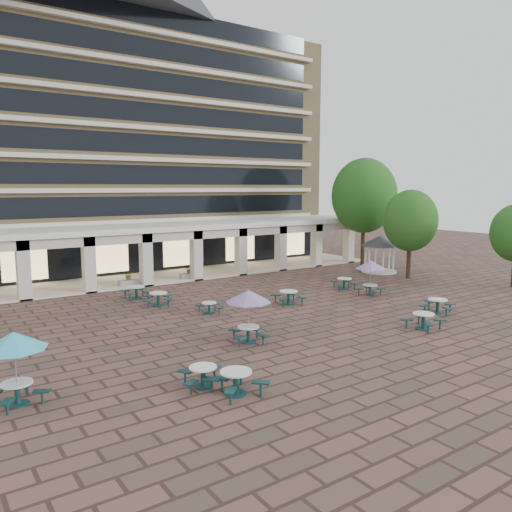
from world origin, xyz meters
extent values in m
plane|color=brown|center=(0.00, 0.00, 0.00)|extent=(120.00, 120.00, 0.00)
cube|color=tan|center=(0.00, 25.50, 11.00)|extent=(40.00, 15.00, 22.00)
cube|color=beige|center=(0.00, 17.75, 4.50)|extent=(36.80, 0.50, 0.35)
cube|color=black|center=(0.00, 17.98, 5.80)|extent=(35.20, 0.05, 1.60)
cube|color=beige|center=(0.00, 17.75, 7.10)|extent=(36.80, 0.50, 0.35)
cube|color=black|center=(0.00, 17.98, 8.40)|extent=(35.20, 0.05, 1.60)
cube|color=beige|center=(0.00, 17.75, 9.70)|extent=(36.80, 0.50, 0.35)
cube|color=black|center=(0.00, 17.98, 11.00)|extent=(35.20, 0.05, 1.60)
cube|color=beige|center=(0.00, 17.75, 12.30)|extent=(36.80, 0.50, 0.35)
cube|color=black|center=(0.00, 17.98, 13.60)|extent=(35.20, 0.05, 1.60)
cube|color=beige|center=(0.00, 17.75, 14.90)|extent=(36.80, 0.50, 0.35)
cube|color=black|center=(0.00, 17.98, 16.20)|extent=(35.20, 0.05, 1.60)
cube|color=beige|center=(0.00, 17.75, 17.50)|extent=(36.80, 0.50, 0.35)
cube|color=black|center=(0.00, 17.98, 18.80)|extent=(35.20, 0.05, 1.60)
cube|color=beige|center=(0.00, 17.75, 20.10)|extent=(36.80, 0.50, 0.35)
cube|color=black|center=(0.00, 17.98, 21.40)|extent=(35.20, 0.05, 1.60)
cube|color=white|center=(0.00, 15.00, 4.20)|extent=(42.00, 6.60, 0.40)
cube|color=beige|center=(0.00, 12.15, 3.75)|extent=(42.00, 0.30, 0.90)
cube|color=black|center=(0.00, 17.70, 1.80)|extent=(38.00, 0.15, 3.20)
cube|color=beige|center=(0.00, 15.00, 0.06)|extent=(42.00, 6.00, 0.12)
cube|color=beige|center=(-10.56, 12.40, 2.00)|extent=(0.80, 0.80, 4.00)
cube|color=beige|center=(-6.33, 12.40, 2.00)|extent=(0.80, 0.80, 4.00)
cube|color=beige|center=(-2.11, 12.40, 2.00)|extent=(0.80, 0.80, 4.00)
cube|color=beige|center=(2.11, 12.40, 2.00)|extent=(0.80, 0.80, 4.00)
cube|color=beige|center=(6.33, 12.40, 2.00)|extent=(0.80, 0.80, 4.00)
cube|color=beige|center=(10.56, 12.40, 2.00)|extent=(0.80, 0.80, 4.00)
cube|color=beige|center=(14.78, 12.40, 2.00)|extent=(0.80, 0.80, 4.00)
cube|color=beige|center=(19.00, 12.40, 2.00)|extent=(0.80, 0.80, 4.00)
cube|color=#FFD88C|center=(-9.60, 17.55, 1.60)|extent=(3.20, 0.08, 2.40)
cube|color=#FFD88C|center=(-3.20, 17.55, 1.60)|extent=(3.20, 0.08, 2.40)
cube|color=#FFD88C|center=(3.20, 17.55, 1.60)|extent=(3.20, 0.08, 2.40)
cube|color=#FFD88C|center=(9.60, 17.55, 1.60)|extent=(3.20, 0.08, 2.40)
cube|color=#FFD88C|center=(16.00, 17.55, 1.60)|extent=(3.20, 0.08, 2.40)
cylinder|color=#13373A|center=(-7.22, -8.21, 0.02)|extent=(0.80, 0.80, 0.05)
cylinder|color=#13373A|center=(-7.22, -8.21, 0.38)|extent=(0.21, 0.21, 0.76)
cylinder|color=white|center=(-7.22, -8.21, 0.84)|extent=(1.15, 1.15, 0.06)
cube|color=#13373A|center=(-6.59, -7.57, 0.50)|extent=(0.67, 0.68, 0.06)
cylinder|color=#13373A|center=(-6.59, -7.57, 0.24)|extent=(0.09, 0.09, 0.48)
cube|color=#13373A|center=(-7.86, -7.59, 0.50)|extent=(0.68, 0.67, 0.06)
cylinder|color=#13373A|center=(-7.86, -7.59, 0.24)|extent=(0.09, 0.09, 0.48)
cube|color=#13373A|center=(-7.84, -8.85, 0.50)|extent=(0.67, 0.68, 0.06)
cylinder|color=#13373A|center=(-7.84, -8.85, 0.24)|extent=(0.09, 0.09, 0.48)
cube|color=#13373A|center=(-6.58, -8.84, 0.50)|extent=(0.68, 0.67, 0.06)
cylinder|color=#13373A|center=(-6.58, -8.84, 0.24)|extent=(0.09, 0.09, 0.48)
cylinder|color=#13373A|center=(-7.86, -6.96, 0.02)|extent=(0.72, 0.72, 0.04)
cylinder|color=#13373A|center=(-7.86, -6.96, 0.34)|extent=(0.19, 0.19, 0.68)
cylinder|color=white|center=(-7.86, -6.96, 0.75)|extent=(1.03, 1.03, 0.05)
cube|color=#13373A|center=(-7.16, -6.56, 0.45)|extent=(0.64, 0.53, 0.05)
cylinder|color=#13373A|center=(-7.16, -6.56, 0.22)|extent=(0.08, 0.08, 0.43)
cube|color=#13373A|center=(-8.25, -6.25, 0.45)|extent=(0.53, 0.64, 0.05)
cylinder|color=#13373A|center=(-8.25, -6.25, 0.22)|extent=(0.08, 0.08, 0.43)
cube|color=#13373A|center=(-8.56, -7.35, 0.45)|extent=(0.64, 0.53, 0.05)
cylinder|color=#13373A|center=(-8.56, -7.35, 0.22)|extent=(0.08, 0.08, 0.43)
cube|color=#13373A|center=(-7.47, -7.66, 0.45)|extent=(0.53, 0.64, 0.05)
cylinder|color=#13373A|center=(-7.47, -7.66, 0.22)|extent=(0.08, 0.08, 0.43)
cylinder|color=#13373A|center=(8.81, -5.09, 0.02)|extent=(0.77, 0.77, 0.04)
cylinder|color=#13373A|center=(8.81, -5.09, 0.36)|extent=(0.20, 0.20, 0.72)
cylinder|color=white|center=(8.81, -5.09, 0.80)|extent=(1.09, 1.09, 0.05)
cube|color=#13373A|center=(9.11, -4.28, 0.48)|extent=(0.50, 0.67, 0.05)
cylinder|color=#13373A|center=(9.11, -4.28, 0.23)|extent=(0.09, 0.09, 0.46)
cube|color=#13373A|center=(8.01, -4.79, 0.48)|extent=(0.67, 0.50, 0.05)
cylinder|color=#13373A|center=(8.01, -4.79, 0.23)|extent=(0.09, 0.09, 0.46)
cube|color=#13373A|center=(8.51, -5.89, 0.48)|extent=(0.50, 0.67, 0.05)
cylinder|color=#13373A|center=(8.51, -5.89, 0.23)|extent=(0.09, 0.09, 0.46)
cube|color=#13373A|center=(9.61, -5.38, 0.48)|extent=(0.67, 0.50, 0.05)
cylinder|color=#13373A|center=(9.61, -5.38, 0.23)|extent=(0.09, 0.09, 0.46)
cylinder|color=#13373A|center=(-13.79, -4.71, 0.02)|extent=(0.73, 0.73, 0.04)
cylinder|color=#13373A|center=(-13.79, -4.71, 0.34)|extent=(0.19, 0.19, 0.69)
cylinder|color=white|center=(-13.79, -4.71, 0.76)|extent=(1.04, 1.04, 0.05)
cube|color=#13373A|center=(-13.36, -4.02, 0.46)|extent=(0.55, 0.64, 0.05)
cylinder|color=#13373A|center=(-13.36, -4.02, 0.22)|extent=(0.08, 0.08, 0.44)
cube|color=#13373A|center=(-14.21, -5.41, 0.46)|extent=(0.55, 0.64, 0.05)
cylinder|color=#13373A|center=(-14.21, -5.41, 0.22)|extent=(0.08, 0.08, 0.44)
cube|color=#13373A|center=(-13.10, -5.14, 0.46)|extent=(0.64, 0.55, 0.05)
cylinder|color=#13373A|center=(-13.10, -5.14, 0.22)|extent=(0.08, 0.08, 0.44)
cylinder|color=gray|center=(-13.79, -4.71, 1.25)|extent=(0.05, 0.05, 2.50)
cone|color=#3AB0D5|center=(-13.79, -4.71, 2.24)|extent=(2.19, 2.19, 0.57)
cylinder|color=#13373A|center=(-2.32, 2.46, 0.02)|extent=(0.61, 0.61, 0.03)
cylinder|color=#13373A|center=(-2.32, 2.46, 0.29)|extent=(0.16, 0.16, 0.57)
cylinder|color=white|center=(-2.32, 2.46, 0.64)|extent=(0.87, 0.87, 0.04)
cube|color=#13373A|center=(-1.73, 2.79, 0.38)|extent=(0.54, 0.45, 0.04)
cylinder|color=#13373A|center=(-1.73, 2.79, 0.18)|extent=(0.07, 0.07, 0.37)
cube|color=#13373A|center=(-2.66, 3.05, 0.38)|extent=(0.45, 0.54, 0.04)
cylinder|color=#13373A|center=(-2.66, 3.05, 0.18)|extent=(0.07, 0.07, 0.37)
cube|color=#13373A|center=(-2.91, 2.12, 0.38)|extent=(0.54, 0.45, 0.04)
cylinder|color=#13373A|center=(-2.91, 2.12, 0.18)|extent=(0.07, 0.07, 0.37)
cube|color=#13373A|center=(-1.99, 1.87, 0.38)|extent=(0.45, 0.54, 0.04)
cylinder|color=#13373A|center=(-1.99, 1.87, 0.18)|extent=(0.07, 0.07, 0.37)
cylinder|color=#13373A|center=(-3.49, -3.44, 0.02)|extent=(0.73, 0.73, 0.04)
cylinder|color=#13373A|center=(-3.49, -3.44, 0.34)|extent=(0.19, 0.19, 0.69)
cylinder|color=white|center=(-3.49, -3.44, 0.76)|extent=(1.04, 1.04, 0.05)
cube|color=#13373A|center=(-2.75, -3.10, 0.46)|extent=(0.64, 0.50, 0.05)
cylinder|color=#13373A|center=(-2.75, -3.10, 0.22)|extent=(0.08, 0.08, 0.44)
cube|color=#13373A|center=(-3.83, -2.70, 0.46)|extent=(0.50, 0.64, 0.05)
cylinder|color=#13373A|center=(-3.83, -2.70, 0.22)|extent=(0.08, 0.08, 0.44)
cube|color=#13373A|center=(-4.23, -3.78, 0.46)|extent=(0.64, 0.50, 0.05)
cylinder|color=#13373A|center=(-4.23, -3.78, 0.22)|extent=(0.08, 0.08, 0.44)
cube|color=#13373A|center=(-3.15, -4.18, 0.46)|extent=(0.50, 0.64, 0.05)
cylinder|color=#13373A|center=(-3.15, -4.18, 0.22)|extent=(0.08, 0.08, 0.44)
cylinder|color=gray|center=(-3.49, -3.44, 1.25)|extent=(0.05, 0.05, 2.50)
cone|color=#9270BB|center=(-3.49, -3.44, 2.24)|extent=(2.19, 2.19, 0.57)
cylinder|color=#13373A|center=(5.28, -6.75, 0.02)|extent=(0.78, 0.78, 0.04)
cylinder|color=#13373A|center=(5.28, -6.75, 0.37)|extent=(0.20, 0.20, 0.73)
cylinder|color=white|center=(5.28, -6.75, 0.81)|extent=(1.11, 1.11, 0.06)
cube|color=#13373A|center=(5.81, -6.06, 0.49)|extent=(0.62, 0.67, 0.06)
cylinder|color=#13373A|center=(5.81, -6.06, 0.23)|extent=(0.09, 0.09, 0.47)
cube|color=#13373A|center=(4.60, -6.22, 0.49)|extent=(0.67, 0.62, 0.06)
cylinder|color=#13373A|center=(4.60, -6.22, 0.23)|extent=(0.09, 0.09, 0.47)
cube|color=#13373A|center=(4.76, -7.43, 0.49)|extent=(0.62, 0.67, 0.06)
cylinder|color=#13373A|center=(4.76, -7.43, 0.23)|extent=(0.09, 0.09, 0.47)
cube|color=#13373A|center=(5.97, -7.27, 0.49)|extent=(0.67, 0.62, 0.06)
cylinder|color=#13373A|center=(5.97, -7.27, 0.23)|extent=(0.09, 0.09, 0.47)
cylinder|color=#13373A|center=(-3.98, 5.97, 0.02)|extent=(0.77, 0.77, 0.04)
cylinder|color=#13373A|center=(-3.98, 5.97, 0.36)|extent=(0.20, 0.20, 0.73)
cylinder|color=white|center=(-3.98, 5.97, 0.81)|extent=(1.10, 1.10, 0.06)
cube|color=#13373A|center=(-3.18, 6.29, 0.49)|extent=(0.68, 0.51, 0.06)
cylinder|color=#13373A|center=(-3.18, 6.29, 0.23)|extent=(0.09, 0.09, 0.46)
cube|color=#13373A|center=(-4.30, 6.77, 0.49)|extent=(0.51, 0.68, 0.06)
cylinder|color=#13373A|center=(-4.30, 6.77, 0.23)|extent=(0.09, 0.09, 0.46)
cube|color=#13373A|center=(-4.78, 5.65, 0.49)|extent=(0.68, 0.51, 0.06)
cylinder|color=#13373A|center=(-4.78, 5.65, 0.23)|extent=(0.09, 0.09, 0.46)
cube|color=#13373A|center=(-3.66, 5.17, 0.49)|extent=(0.51, 0.68, 0.06)
cylinder|color=#13373A|center=(-3.66, 5.17, 0.23)|extent=(0.09, 0.09, 0.46)
cylinder|color=#13373A|center=(-4.37, 8.67, 0.02)|extent=(0.77, 0.77, 0.04)
cylinder|color=#13373A|center=(-4.37, 8.67, 0.36)|extent=(0.20, 0.20, 0.72)
cylinder|color=white|center=(-4.37, 8.67, 0.80)|extent=(1.10, 1.10, 0.05)
cube|color=#13373A|center=(-3.70, 9.20, 0.48)|extent=(0.66, 0.62, 0.05)
cylinder|color=#13373A|center=(-3.70, 9.20, 0.23)|extent=(0.09, 0.09, 0.46)
cube|color=#13373A|center=(-4.90, 9.33, 0.48)|extent=(0.62, 0.66, 0.05)
cylinder|color=#13373A|center=(-4.90, 9.33, 0.23)|extent=(0.09, 0.09, 0.46)
cube|color=#13373A|center=(-5.03, 8.13, 0.48)|extent=(0.66, 0.62, 0.05)
cylinder|color=#13373A|center=(-5.03, 8.13, 0.23)|extent=(0.09, 0.09, 0.46)
cube|color=#13373A|center=(-3.83, 8.00, 0.48)|extent=(0.62, 0.66, 0.05)
cylinder|color=#13373A|center=(-3.83, 8.00, 0.23)|extent=(0.09, 0.09, 0.46)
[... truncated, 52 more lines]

